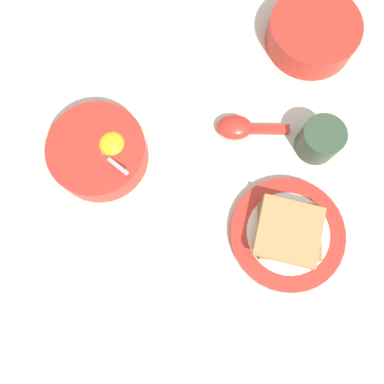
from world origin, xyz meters
The scene contains 7 objects.
ground_plane centered at (0.00, 0.00, 0.00)m, with size 3.00×3.00×0.00m, color beige.
egg_bowl centered at (-0.11, 0.16, 0.03)m, with size 0.17×0.17×0.08m.
toast_plate centered at (-0.14, -0.20, 0.01)m, with size 0.20×0.20×0.02m.
toast_sandwich centered at (-0.14, -0.20, 0.03)m, with size 0.13×0.13×0.04m.
soup_spoon centered at (0.02, -0.06, 0.01)m, with size 0.07×0.14×0.03m.
congee_bowl centered at (0.25, -0.13, 0.03)m, with size 0.18×0.18×0.05m.
drinking_cup centered at (0.04, -0.21, 0.03)m, with size 0.08×0.08×0.06m.
Camera 1 is at (-0.27, -0.07, 0.67)m, focal length 35.00 mm.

